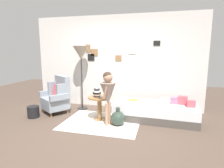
% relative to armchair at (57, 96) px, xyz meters
% --- Properties ---
extents(ground_plane, '(12.00, 12.00, 0.00)m').
position_rel_armchair_xyz_m(ground_plane, '(1.37, -1.03, -0.44)').
color(ground_plane, '#4C3D33').
extents(gallery_wall, '(4.80, 0.12, 2.60)m').
position_rel_armchair_xyz_m(gallery_wall, '(1.36, 0.92, 0.86)').
color(gallery_wall, silver).
rests_on(gallery_wall, ground).
extents(rug, '(1.71, 1.35, 0.01)m').
position_rel_armchair_xyz_m(rug, '(1.35, -0.38, -0.43)').
color(rug, silver).
rests_on(rug, ground).
extents(armchair, '(0.90, 0.85, 0.97)m').
position_rel_armchair_xyz_m(armchair, '(0.00, 0.00, 0.00)').
color(armchair, olive).
rests_on(armchair, ground).
extents(daybed, '(1.94, 0.89, 0.40)m').
position_rel_armchair_xyz_m(daybed, '(2.52, 0.08, -0.24)').
color(daybed, '#4C4742').
rests_on(daybed, ground).
extents(pillow_head, '(0.18, 0.13, 0.15)m').
position_rel_armchair_xyz_m(pillow_head, '(3.29, -0.01, 0.04)').
color(pillow_head, '#D64C56').
rests_on(pillow_head, daybed).
extents(pillow_mid, '(0.22, 0.14, 0.20)m').
position_rel_armchair_xyz_m(pillow_mid, '(3.13, 0.17, 0.06)').
color(pillow_mid, '#D64C56').
rests_on(pillow_mid, daybed).
extents(pillow_back, '(0.20, 0.14, 0.15)m').
position_rel_armchair_xyz_m(pillow_back, '(2.97, 0.19, 0.04)').
color(pillow_back, gray).
rests_on(pillow_back, daybed).
extents(pillow_extra, '(0.20, 0.14, 0.16)m').
position_rel_armchair_xyz_m(pillow_extra, '(2.73, 0.04, 0.04)').
color(pillow_extra, beige).
rests_on(pillow_extra, daybed).
extents(side_table, '(0.53, 0.53, 0.56)m').
position_rel_armchair_xyz_m(side_table, '(1.25, -0.23, -0.04)').
color(side_table, olive).
rests_on(side_table, ground).
extents(vase_striped, '(0.19, 0.19, 0.25)m').
position_rel_armchair_xyz_m(vase_striped, '(1.19, -0.25, 0.22)').
color(vase_striped, black).
rests_on(vase_striped, side_table).
extents(floor_lamp, '(0.44, 0.44, 1.75)m').
position_rel_armchair_xyz_m(floor_lamp, '(0.50, 0.48, 1.08)').
color(floor_lamp, black).
rests_on(floor_lamp, ground).
extents(person_child, '(0.34, 0.34, 1.19)m').
position_rel_armchair_xyz_m(person_child, '(1.54, -0.51, 0.33)').
color(person_child, '#A37A60').
rests_on(person_child, ground).
extents(book_on_daybed, '(0.23, 0.17, 0.03)m').
position_rel_armchair_xyz_m(book_on_daybed, '(1.98, 0.24, -0.02)').
color(book_on_daybed, gold).
rests_on(book_on_daybed, daybed).
extents(demijohn_near, '(0.32, 0.32, 0.41)m').
position_rel_armchair_xyz_m(demijohn_near, '(1.75, -0.46, -0.27)').
color(demijohn_near, '#2D3D33').
rests_on(demijohn_near, ground).
extents(magazine_basket, '(0.28, 0.28, 0.28)m').
position_rel_armchair_xyz_m(magazine_basket, '(-0.38, -0.50, -0.30)').
color(magazine_basket, black).
rests_on(magazine_basket, ground).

